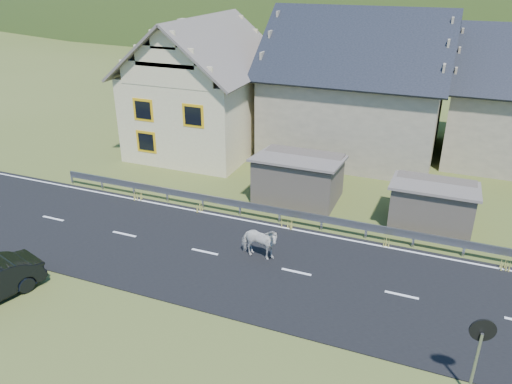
% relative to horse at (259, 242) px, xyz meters
% --- Properties ---
extents(ground, '(160.00, 160.00, 0.00)m').
position_rel_horse_xyz_m(ground, '(1.74, -0.43, -0.76)').
color(ground, '#3D4D1A').
rests_on(ground, ground).
extents(road, '(60.00, 7.00, 0.04)m').
position_rel_horse_xyz_m(road, '(1.74, -0.43, -0.74)').
color(road, black).
rests_on(road, ground).
extents(lane_markings, '(60.00, 6.60, 0.01)m').
position_rel_horse_xyz_m(lane_markings, '(1.74, -0.43, -0.71)').
color(lane_markings, silver).
rests_on(lane_markings, road).
extents(guardrail, '(28.10, 0.09, 0.75)m').
position_rel_horse_xyz_m(guardrail, '(1.74, 3.26, -0.20)').
color(guardrail, '#93969B').
rests_on(guardrail, ground).
extents(shed_left, '(4.30, 3.30, 2.40)m').
position_rel_horse_xyz_m(shed_left, '(-0.26, 6.07, 0.34)').
color(shed_left, brown).
rests_on(shed_left, ground).
extents(shed_right, '(3.80, 2.90, 2.20)m').
position_rel_horse_xyz_m(shed_right, '(6.24, 5.57, 0.24)').
color(shed_right, brown).
rests_on(shed_right, ground).
extents(house_cream, '(7.80, 9.80, 8.30)m').
position_rel_horse_xyz_m(house_cream, '(-8.27, 11.57, 3.60)').
color(house_cream, beige).
rests_on(house_cream, ground).
extents(house_stone_a, '(10.80, 9.80, 8.90)m').
position_rel_horse_xyz_m(house_stone_a, '(0.74, 14.57, 3.87)').
color(house_stone_a, tan).
rests_on(house_stone_a, ground).
extents(mountain, '(440.00, 280.00, 260.00)m').
position_rel_horse_xyz_m(mountain, '(6.74, 179.57, -20.76)').
color(mountain, '#20320C').
rests_on(mountain, ground).
extents(horse, '(0.85, 1.74, 1.44)m').
position_rel_horse_xyz_m(horse, '(0.00, 0.00, 0.00)').
color(horse, beige).
rests_on(horse, road).
extents(traffic_mirror, '(0.70, 0.26, 2.54)m').
position_rel_horse_xyz_m(traffic_mirror, '(8.04, -4.29, 1.10)').
color(traffic_mirror, '#93969B').
rests_on(traffic_mirror, ground).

